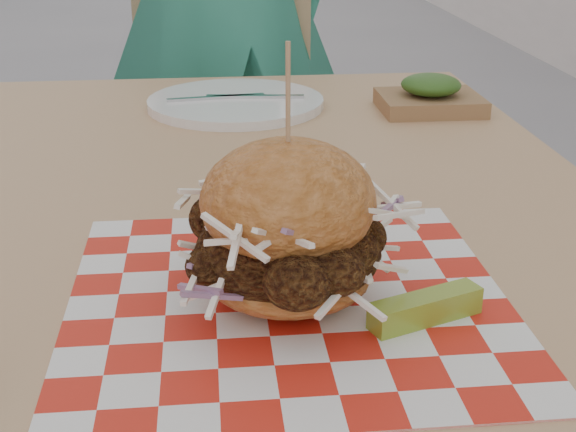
# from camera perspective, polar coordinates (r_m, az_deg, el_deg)

# --- Properties ---
(patio_table) EXTENTS (0.80, 1.20, 0.75)m
(patio_table) POSITION_cam_1_polar(r_m,az_deg,el_deg) (0.91, -2.54, -3.41)
(patio_table) COLOR tan
(patio_table) RESTS_ON ground
(patio_chair) EXTENTS (0.45, 0.46, 0.95)m
(patio_chair) POSITION_cam_1_polar(r_m,az_deg,el_deg) (1.91, -4.17, 6.89)
(patio_chair) COLOR tan
(patio_chair) RESTS_ON ground
(paper_liner) EXTENTS (0.36, 0.36, 0.00)m
(paper_liner) POSITION_cam_1_polar(r_m,az_deg,el_deg) (0.67, 0.00, -5.87)
(paper_liner) COLOR red
(paper_liner) RESTS_ON patio_table
(sandwich) EXTENTS (0.19, 0.19, 0.21)m
(sandwich) POSITION_cam_1_polar(r_m,az_deg,el_deg) (0.64, -0.00, -1.20)
(sandwich) COLOR #BF7336
(sandwich) RESTS_ON paper_liner
(pickle_spear) EXTENTS (0.10, 0.05, 0.02)m
(pickle_spear) POSITION_cam_1_polar(r_m,az_deg,el_deg) (0.64, 9.75, -6.47)
(pickle_spear) COLOR #85A730
(pickle_spear) RESTS_ON paper_liner
(place_setting) EXTENTS (0.27, 0.27, 0.02)m
(place_setting) POSITION_cam_1_polar(r_m,az_deg,el_deg) (1.25, -3.74, 8.05)
(place_setting) COLOR white
(place_setting) RESTS_ON patio_table
(kraft_tray) EXTENTS (0.15, 0.12, 0.06)m
(kraft_tray) POSITION_cam_1_polar(r_m,az_deg,el_deg) (1.24, 10.08, 8.39)
(kraft_tray) COLOR olive
(kraft_tray) RESTS_ON patio_table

